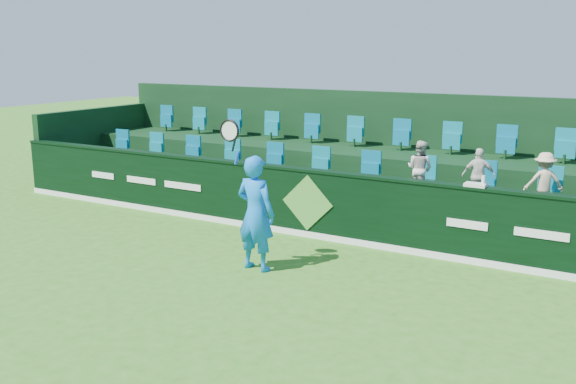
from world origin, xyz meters
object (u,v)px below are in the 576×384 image
Objects in this scene: spectator_left at (420,169)px; spectator_middle at (479,176)px; tennis_player at (255,212)px; towel at (476,185)px; spectator_right at (544,182)px; drinks_bottle at (483,181)px.

spectator_middle is at bearing -169.06° from spectator_left.
tennis_player reaches higher than spectator_middle.
towel is (1.36, -1.12, 0.03)m from spectator_left.
spectator_right reaches higher than drinks_bottle.
spectator_right is at bearing 39.65° from tennis_player.
spectator_left is 1.86m from drinks_bottle.
spectator_left is 3.07× the size of towel.
spectator_right is (2.28, 0.00, -0.02)m from spectator_left.
towel is (0.22, -1.12, 0.06)m from spectator_middle.
spectator_middle is 1.14m from towel.
drinks_bottle reaches higher than towel.
spectator_right is 2.94× the size of towel.
spectator_left is at bearing 140.53° from towel.
spectator_left reaches higher than spectator_middle.
spectator_left is 1.14m from spectator_middle.
spectator_middle is 1.18m from drinks_bottle.
spectator_left is (1.68, 3.29, 0.37)m from tennis_player.
tennis_player reaches higher than spectator_left.
spectator_middle is 0.99× the size of spectator_right.
spectator_right is 1.38m from drinks_bottle.
spectator_right reaches higher than towel.
towel is at bearing 85.74° from spectator_middle.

